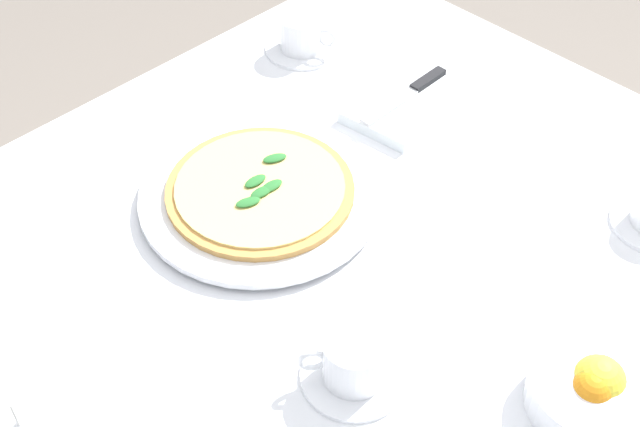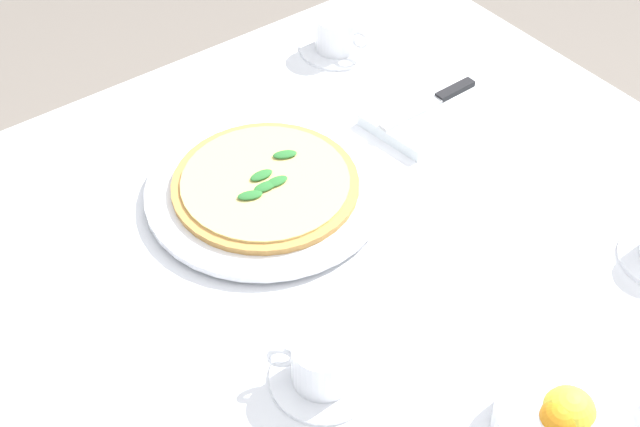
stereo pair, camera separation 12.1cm
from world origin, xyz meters
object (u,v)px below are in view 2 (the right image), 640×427
(pizza_plate, at_px, (266,190))
(napkin_folded, at_px, (433,108))
(coffee_cup_near_right, at_px, (337,35))
(dinner_knife, at_px, (432,102))
(citrus_bowl, at_px, (561,422))
(menu_card, at_px, (20,357))
(pizza, at_px, (265,183))
(coffee_cup_center_back, at_px, (322,364))

(pizza_plate, xyz_separation_m, napkin_folded, (-0.33, 0.00, -0.00))
(coffee_cup_near_right, bearing_deg, dinner_knife, 93.14)
(coffee_cup_near_right, relative_size, citrus_bowl, 0.87)
(coffee_cup_near_right, bearing_deg, menu_card, 23.75)
(pizza, bearing_deg, menu_card, 11.22)
(pizza, height_order, coffee_cup_near_right, coffee_cup_near_right)
(coffee_cup_center_back, bearing_deg, menu_card, -38.64)
(pizza_plate, xyz_separation_m, pizza, (-0.00, 0.00, 0.01))
(pizza_plate, height_order, dinner_knife, dinner_knife)
(coffee_cup_center_back, height_order, coffee_cup_near_right, coffee_cup_center_back)
(pizza, relative_size, citrus_bowl, 1.82)
(napkin_folded, relative_size, dinner_knife, 1.20)
(dinner_knife, distance_m, citrus_bowl, 0.60)
(pizza_plate, height_order, coffee_cup_near_right, coffee_cup_near_right)
(pizza_plate, bearing_deg, dinner_knife, 179.96)
(pizza, distance_m, coffee_cup_near_right, 0.39)
(coffee_cup_center_back, bearing_deg, napkin_folded, -146.08)
(pizza, distance_m, napkin_folded, 0.33)
(pizza_plate, xyz_separation_m, menu_card, (0.41, 0.08, 0.02))
(napkin_folded, height_order, citrus_bowl, citrus_bowl)
(coffee_cup_center_back, xyz_separation_m, napkin_folded, (-0.45, -0.31, -0.02))
(pizza_plate, distance_m, coffee_cup_center_back, 0.33)
(coffee_cup_near_right, distance_m, menu_card, 0.79)
(pizza_plate, xyz_separation_m, dinner_knife, (-0.33, 0.00, 0.01))
(dinner_knife, relative_size, menu_card, 2.25)
(napkin_folded, height_order, menu_card, menu_card)
(coffee_cup_center_back, relative_size, menu_card, 1.50)
(pizza, bearing_deg, napkin_folded, 179.98)
(pizza_plate, relative_size, citrus_bowl, 2.35)
(dinner_knife, bearing_deg, pizza_plate, -1.14)
(coffee_cup_near_right, bearing_deg, coffee_cup_center_back, 50.99)
(menu_card, bearing_deg, citrus_bowl, 116.85)
(napkin_folded, relative_size, citrus_bowl, 1.56)
(pizza, height_order, coffee_cup_center_back, coffee_cup_center_back)
(pizza_plate, bearing_deg, pizza, 143.60)
(napkin_folded, height_order, dinner_knife, dinner_knife)
(coffee_cup_center_back, height_order, citrus_bowl, coffee_cup_center_back)
(citrus_bowl, bearing_deg, dinner_knife, -118.22)
(pizza, distance_m, dinner_knife, 0.33)
(citrus_bowl, bearing_deg, napkin_folded, -118.45)
(citrus_bowl, bearing_deg, coffee_cup_near_right, -109.47)
(citrus_bowl, bearing_deg, coffee_cup_center_back, -52.48)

